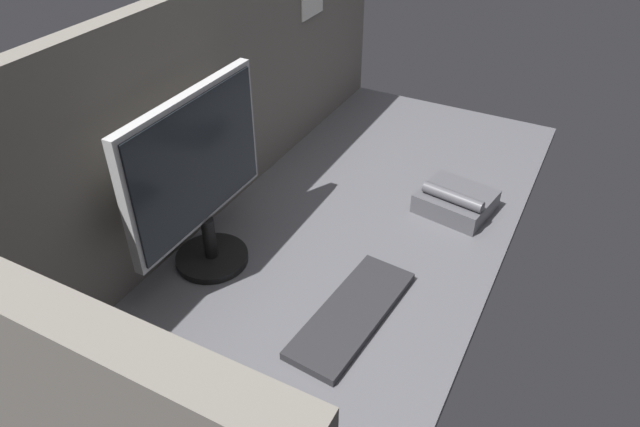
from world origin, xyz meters
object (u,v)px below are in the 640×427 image
(monitor, at_px, (198,176))
(keyboard, at_px, (352,314))
(desk_phone, at_px, (455,201))
(mouse, at_px, (281,420))

(monitor, relative_size, keyboard, 1.21)
(desk_phone, bearing_deg, mouse, 174.35)
(monitor, height_order, desk_phone, monitor)
(keyboard, distance_m, mouse, 0.31)
(monitor, bearing_deg, mouse, -128.81)
(mouse, distance_m, desk_phone, 0.82)
(keyboard, relative_size, mouse, 3.85)
(desk_phone, bearing_deg, keyboard, 170.84)
(mouse, bearing_deg, keyboard, 11.38)
(monitor, relative_size, mouse, 4.66)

